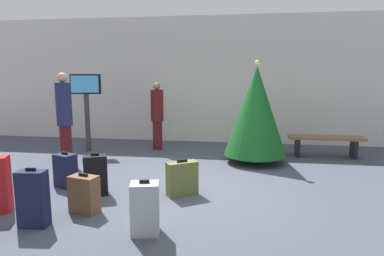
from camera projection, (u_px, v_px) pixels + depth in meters
ground_plane at (188, 189)px, 5.61m from camera, size 16.00×16.00×0.00m
back_wall at (212, 80)px, 9.32m from camera, size 16.00×0.20×3.43m
holiday_tree at (256, 111)px, 7.11m from camera, size 1.31×1.31×2.17m
flight_info_kiosk at (86, 100)px, 8.20m from camera, size 0.72×0.24×1.88m
waiting_bench at (326, 141)px, 7.72m from camera, size 1.65×0.44×0.48m
traveller_0 at (64, 116)px, 7.00m from camera, size 0.44×0.44×1.92m
traveller_1 at (157, 114)px, 8.41m from camera, size 0.45×0.45×1.68m
suitcase_0 at (33, 199)px, 4.18m from camera, size 0.36×0.23×0.75m
suitcase_1 at (66, 170)px, 5.67m from camera, size 0.41×0.36×0.60m
suitcase_2 at (145, 208)px, 3.99m from camera, size 0.38×0.32×0.66m
suitcase_3 at (84, 194)px, 4.62m from camera, size 0.43×0.30×0.55m
suitcase_5 at (96, 175)px, 5.28m from camera, size 0.41×0.34×0.67m
suitcase_6 at (182, 178)px, 5.29m from camera, size 0.51×0.43×0.57m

